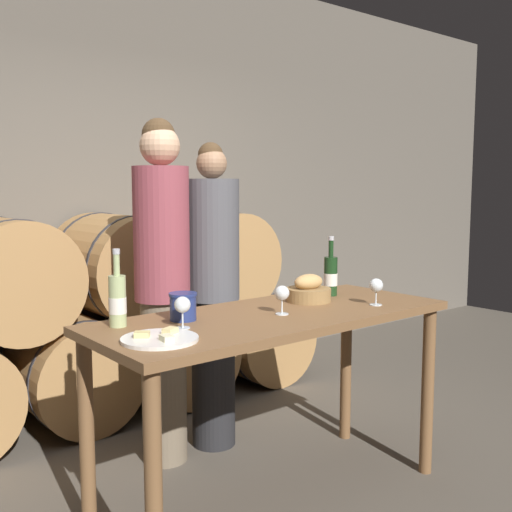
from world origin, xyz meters
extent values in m
plane|color=#564F44|center=(0.00, 0.00, 0.00)|extent=(10.00, 10.00, 0.00)
cube|color=#60594F|center=(0.00, 2.12, 1.60)|extent=(10.00, 0.12, 3.20)
cylinder|color=#A87A47|center=(-0.37, 1.58, 0.34)|extent=(0.69, 0.83, 0.69)
cylinder|color=#2D2D33|center=(-0.37, 1.32, 0.34)|extent=(0.70, 0.02, 0.70)
cylinder|color=#2D2D33|center=(-0.37, 1.85, 0.34)|extent=(0.70, 0.02, 0.70)
cylinder|color=#A87A47|center=(0.37, 1.58, 0.34)|extent=(0.69, 0.83, 0.69)
cylinder|color=#2D2D33|center=(0.37, 1.32, 0.34)|extent=(0.70, 0.02, 0.70)
cylinder|color=#2D2D33|center=(0.37, 1.85, 0.34)|extent=(0.70, 0.02, 0.70)
cylinder|color=#A87A47|center=(1.10, 1.58, 0.34)|extent=(0.69, 0.83, 0.69)
cylinder|color=#2D2D33|center=(1.10, 1.32, 0.34)|extent=(0.70, 0.02, 0.70)
cylinder|color=#2D2D33|center=(1.10, 1.85, 0.34)|extent=(0.70, 0.02, 0.70)
cylinder|color=#A87A47|center=(-0.73, 1.58, 0.96)|extent=(0.69, 0.83, 0.69)
cylinder|color=#2D2D33|center=(-0.73, 1.32, 0.96)|extent=(0.70, 0.02, 0.70)
cylinder|color=#A87A47|center=(0.00, 1.58, 0.96)|extent=(0.69, 0.83, 0.69)
cylinder|color=#2D2D33|center=(0.00, 1.32, 0.96)|extent=(0.70, 0.02, 0.70)
cylinder|color=#2D2D33|center=(0.00, 1.85, 0.96)|extent=(0.70, 0.02, 0.70)
cylinder|color=#A87A47|center=(0.73, 1.58, 0.96)|extent=(0.69, 0.83, 0.69)
cylinder|color=#2D2D33|center=(0.73, 1.32, 0.96)|extent=(0.70, 0.02, 0.70)
cylinder|color=#2D2D33|center=(0.73, 1.85, 0.96)|extent=(0.70, 0.02, 0.70)
cylinder|color=brown|center=(-0.80, -0.28, 0.44)|extent=(0.06, 0.06, 0.87)
cylinder|color=brown|center=(0.80, -0.28, 0.44)|extent=(0.06, 0.06, 0.87)
cylinder|color=brown|center=(-0.80, 0.28, 0.44)|extent=(0.06, 0.06, 0.87)
cylinder|color=brown|center=(0.80, 0.28, 0.44)|extent=(0.06, 0.06, 0.87)
cube|color=brown|center=(0.00, 0.00, 0.89)|extent=(1.72, 0.69, 0.04)
cylinder|color=#756651|center=(-0.18, 0.70, 0.44)|extent=(0.24, 0.24, 0.89)
cylinder|color=#8C3D47|center=(-0.18, 0.70, 1.24)|extent=(0.29, 0.29, 0.70)
sphere|color=tan|center=(-0.18, 0.70, 1.70)|extent=(0.21, 0.21, 0.21)
sphere|color=#47331E|center=(-0.18, 0.72, 1.75)|extent=(0.17, 0.17, 0.17)
cylinder|color=#232326|center=(0.14, 0.70, 0.43)|extent=(0.25, 0.25, 0.85)
cylinder|color=#4C4C51|center=(0.14, 0.70, 1.19)|extent=(0.30, 0.30, 0.68)
sphere|color=#997051|center=(0.14, 0.70, 1.62)|extent=(0.17, 0.17, 0.17)
sphere|color=#47331E|center=(0.14, 0.71, 1.66)|extent=(0.14, 0.14, 0.14)
cylinder|color=#193819|center=(0.52, 0.15, 1.01)|extent=(0.07, 0.07, 0.21)
cylinder|color=#193819|center=(0.52, 0.15, 1.16)|extent=(0.03, 0.03, 0.09)
cylinder|color=#B7B7BC|center=(0.52, 0.15, 1.22)|extent=(0.03, 0.03, 0.02)
cylinder|color=white|center=(0.52, 0.15, 1.00)|extent=(0.07, 0.07, 0.07)
cylinder|color=#ADBC7F|center=(-0.68, 0.20, 1.02)|extent=(0.07, 0.07, 0.21)
cylinder|color=#ADBC7F|center=(-0.68, 0.20, 1.17)|extent=(0.03, 0.03, 0.09)
cylinder|color=#B7B7BC|center=(-0.68, 0.20, 1.22)|extent=(0.03, 0.03, 0.02)
cylinder|color=white|center=(-0.68, 0.20, 1.00)|extent=(0.07, 0.07, 0.07)
cylinder|color=navy|center=(-0.41, 0.13, 0.97)|extent=(0.11, 0.11, 0.12)
cylinder|color=navy|center=(-0.41, 0.13, 1.02)|extent=(0.12, 0.12, 0.01)
cylinder|color=olive|center=(0.31, 0.10, 0.94)|extent=(0.23, 0.23, 0.07)
ellipsoid|color=tan|center=(0.31, 0.10, 1.01)|extent=(0.17, 0.10, 0.08)
cylinder|color=white|center=(-0.67, -0.11, 0.92)|extent=(0.29, 0.29, 0.01)
cube|color=beige|center=(-0.61, -0.09, 0.94)|extent=(0.07, 0.06, 0.02)
cube|color=#E0CC7F|center=(-0.72, -0.07, 0.94)|extent=(0.07, 0.07, 0.02)
cube|color=beige|center=(-0.68, -0.18, 0.94)|extent=(0.05, 0.06, 0.02)
cylinder|color=white|center=(-0.50, 0.00, 0.91)|extent=(0.06, 0.06, 0.00)
cylinder|color=white|center=(-0.50, 0.00, 0.95)|extent=(0.01, 0.01, 0.07)
sphere|color=white|center=(-0.50, 0.00, 1.01)|extent=(0.07, 0.07, 0.07)
cylinder|color=white|center=(0.00, -0.05, 0.91)|extent=(0.06, 0.06, 0.00)
cylinder|color=white|center=(0.00, -0.05, 0.95)|extent=(0.01, 0.01, 0.07)
sphere|color=white|center=(0.00, -0.05, 1.01)|extent=(0.07, 0.07, 0.07)
cylinder|color=white|center=(0.50, -0.18, 0.91)|extent=(0.06, 0.06, 0.00)
cylinder|color=white|center=(0.50, -0.18, 0.95)|extent=(0.01, 0.01, 0.07)
sphere|color=white|center=(0.50, -0.18, 1.01)|extent=(0.07, 0.07, 0.07)
camera|label=1|loc=(-1.77, -2.04, 1.48)|focal=42.00mm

